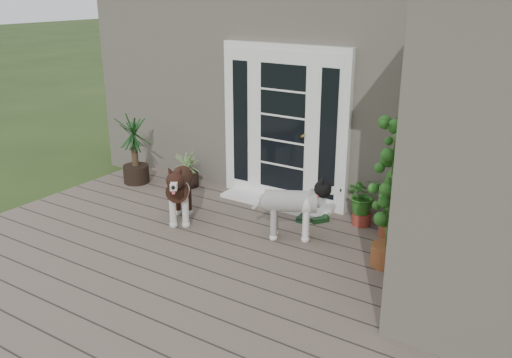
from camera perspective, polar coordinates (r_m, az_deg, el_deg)
The scene contains 14 objects.
deck at distance 6.00m, azimuth -6.30°, elevation -9.59°, with size 6.20×4.60×0.12m, color #6B5B4C.
house_main at distance 9.05m, azimuth 10.74°, elevation 10.15°, with size 7.40×4.00×3.10m, color #665E54.
door_unit at distance 7.39m, azimuth 2.94°, elevation 5.61°, with size 1.90×0.14×2.15m, color white.
door_step at distance 7.55m, azimuth 2.04°, elevation -2.45°, with size 1.60×0.40×0.05m, color white.
brindle_dog at distance 6.97m, azimuth -7.91°, elevation -1.55°, with size 0.38×0.88×0.73m, color #391E14, non-canonical shape.
white_dog at distance 6.44m, azimuth 3.64°, elevation -3.39°, with size 0.35×0.83×0.69m, color silver, non-canonical shape.
spider_plant at distance 8.20m, azimuth -7.18°, elevation 1.16°, with size 0.54×0.54×0.57m, color #83945B, non-canonical shape.
yucca at distance 8.43m, azimuth -12.60°, elevation 3.09°, with size 0.74×0.74×1.06m, color black, non-canonical shape.
herb_a at distance 6.94m, azimuth 11.08°, elevation -2.57°, with size 0.44×0.44×0.56m, color #26601B.
herb_b at distance 6.68m, azimuth 13.99°, elevation -3.47°, with size 0.40×0.40×0.61m, color #205E1B.
herb_c at distance 6.46m, azimuth 17.27°, elevation -4.98°, with size 0.34×0.34×0.53m, color #1E5819.
sapling at distance 5.78m, azimuth 13.95°, elevation -1.30°, with size 0.50×0.50×1.70m, color #1A5518, non-canonical shape.
clog_left at distance 7.06m, azimuth 4.89°, elevation -3.98°, with size 0.13×0.27×0.08m, color black, non-canonical shape.
clog_right at distance 7.02m, azimuth 6.70°, elevation -4.20°, with size 0.12×0.26×0.08m, color black, non-canonical shape.
Camera 1 is at (3.37, -3.62, 2.96)m, focal length 38.25 mm.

